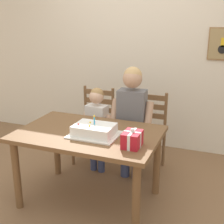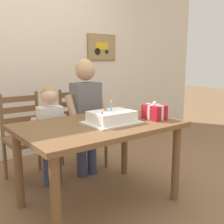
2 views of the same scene
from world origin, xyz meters
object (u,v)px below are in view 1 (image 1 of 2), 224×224
at_px(child_older, 132,113).
at_px(chair_right, 146,132).
at_px(dining_table, 89,142).
at_px(child_younger, 97,122).
at_px(birthday_cake, 94,130).
at_px(gift_box_red_large, 132,139).
at_px(chair_left, 94,125).

bearing_deg(child_older, chair_right, 70.50).
bearing_deg(dining_table, child_younger, 106.88).
xyz_separation_m(birthday_cake, child_older, (0.15, 0.65, -0.01)).
bearing_deg(child_younger, child_older, -0.08).
distance_m(gift_box_red_large, child_older, 0.80).
xyz_separation_m(gift_box_red_large, chair_left, (-0.81, 1.03, -0.33)).
bearing_deg(chair_right, birthday_cake, -104.93).
bearing_deg(child_younger, chair_right, 27.74).
height_order(birthday_cake, child_younger, child_younger).
distance_m(birthday_cake, chair_left, 1.06).
bearing_deg(child_younger, dining_table, -73.12).
bearing_deg(chair_left, birthday_cake, -65.35).
distance_m(birthday_cake, gift_box_red_large, 0.41).
height_order(birthday_cake, child_older, child_older).
xyz_separation_m(chair_right, child_older, (-0.10, -0.27, 0.30)).
height_order(chair_right, child_younger, child_younger).
relative_size(birthday_cake, chair_left, 0.48).
relative_size(birthday_cake, gift_box_red_large, 2.24).
bearing_deg(birthday_cake, child_older, 77.03).
xyz_separation_m(gift_box_red_large, child_younger, (-0.66, 0.76, -0.18)).
height_order(chair_left, child_older, child_older).
relative_size(chair_left, child_younger, 0.91).
relative_size(dining_table, child_older, 1.05).
bearing_deg(chair_right, dining_table, -111.24).
relative_size(gift_box_red_large, chair_right, 0.21).
height_order(dining_table, chair_left, chair_left).
height_order(dining_table, gift_box_red_large, gift_box_red_large).
relative_size(birthday_cake, child_younger, 0.44).
distance_m(chair_left, child_older, 0.70).
distance_m(chair_right, child_younger, 0.59).
bearing_deg(child_older, gift_box_red_large, -72.08).
distance_m(birthday_cake, child_older, 0.66).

